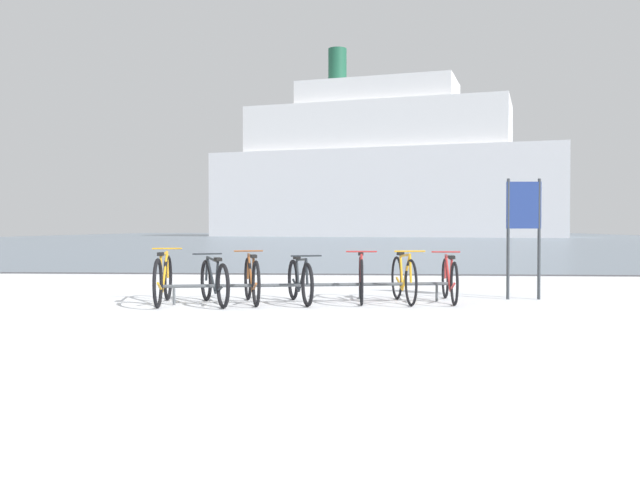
% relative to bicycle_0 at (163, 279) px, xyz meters
% --- Properties ---
extents(ground, '(80.00, 132.00, 0.08)m').
position_rel_bicycle_0_xyz_m(ground, '(0.68, 50.48, -0.42)').
color(ground, white).
extents(bike_rack, '(4.40, 0.87, 0.31)m').
position_rel_bicycle_0_xyz_m(bike_rack, '(2.17, 0.27, -0.11)').
color(bike_rack, '#4C5156').
rests_on(bike_rack, ground).
extents(bicycle_0, '(0.46, 1.75, 0.84)m').
position_rel_bicycle_0_xyz_m(bicycle_0, '(0.00, 0.00, 0.00)').
color(bicycle_0, black).
rests_on(bicycle_0, ground).
extents(bicycle_1, '(0.82, 1.59, 0.76)m').
position_rel_bicycle_0_xyz_m(bicycle_1, '(0.78, 0.01, -0.03)').
color(bicycle_1, black).
rests_on(bicycle_1, ground).
extents(bicycle_2, '(0.61, 1.59, 0.80)m').
position_rel_bicycle_0_xyz_m(bicycle_2, '(1.31, 0.21, -0.02)').
color(bicycle_2, black).
rests_on(bicycle_2, ground).
extents(bicycle_3, '(0.64, 1.57, 0.75)m').
position_rel_bicycle_0_xyz_m(bicycle_3, '(2.04, 0.28, -0.04)').
color(bicycle_3, black).
rests_on(bicycle_3, ground).
extents(bicycle_4, '(0.46, 1.66, 0.81)m').
position_rel_bicycle_0_xyz_m(bicycle_4, '(2.97, 0.50, -0.01)').
color(bicycle_4, black).
rests_on(bicycle_4, ground).
extents(bicycle_5, '(0.46, 1.64, 0.82)m').
position_rel_bicycle_0_xyz_m(bicycle_5, '(3.62, 0.45, -0.01)').
color(bicycle_5, black).
rests_on(bicycle_5, ground).
extents(bicycle_6, '(0.46, 1.69, 0.77)m').
position_rel_bicycle_0_xyz_m(bicycle_6, '(4.34, 0.63, -0.03)').
color(bicycle_6, black).
rests_on(bicycle_6, ground).
extents(info_sign, '(0.55, 0.08, 1.94)m').
position_rel_bicycle_0_xyz_m(info_sign, '(5.57, 1.06, 0.93)').
color(info_sign, '#33383D').
rests_on(info_sign, ground).
extents(ferry_ship, '(43.08, 22.14, 23.09)m').
position_rel_bicycle_0_xyz_m(ferry_ship, '(5.08, 73.02, 7.38)').
color(ferry_ship, white).
rests_on(ferry_ship, ground).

